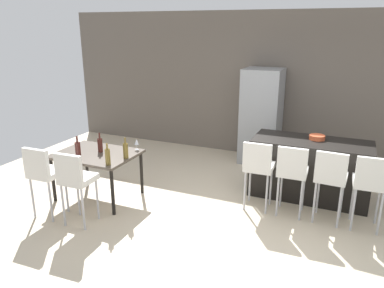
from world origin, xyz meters
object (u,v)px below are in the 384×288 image
bar_chair_far (370,181)px  dining_chair_far (75,177)px  dining_table (97,157)px  fruit_bowl (317,137)px  dining_chair_near (43,171)px  wine_bottle_corner (78,149)px  wine_bottle_end (108,157)px  wine_bottle_middle (100,145)px  kitchen_island (309,169)px  bar_chair_left (258,165)px  wine_glass_left (137,142)px  bar_chair_middle (292,170)px  bar_chair_right (331,175)px  wine_bottle_right (126,150)px  refrigerator (261,116)px

bar_chair_far → dining_chair_far: size_ratio=1.00×
dining_table → fruit_bowl: bearing=25.6°
dining_chair_near → wine_bottle_corner: size_ratio=3.20×
wine_bottle_end → wine_bottle_middle: (-0.44, 0.42, -0.01)m
kitchen_island → wine_bottle_corner: size_ratio=5.40×
bar_chair_left → wine_glass_left: (-1.90, -0.21, 0.17)m
bar_chair_left → bar_chair_far: size_ratio=1.00×
dining_chair_near → bar_chair_middle: bearing=24.4°
wine_bottle_end → dining_table: bearing=143.5°
kitchen_island → bar_chair_left: size_ratio=1.69×
bar_chair_right → dining_table: size_ratio=0.87×
bar_chair_right → wine_bottle_right: bearing=-167.8°
dining_chair_near → wine_bottle_end: wine_bottle_end is taller
wine_bottle_corner → wine_glass_left: size_ratio=1.89×
bar_chair_middle → dining_chair_near: same height
kitchen_island → wine_glass_left: size_ratio=10.19×
bar_chair_left → bar_chair_far: 1.46m
dining_table → wine_glass_left: (0.49, 0.39, 0.19)m
bar_chair_far → wine_bottle_corner: size_ratio=3.20×
kitchen_island → wine_bottle_middle: bearing=-156.5°
dining_chair_near → wine_bottle_right: wine_bottle_right is taller
wine_bottle_end → bar_chair_far: bearing=15.7°
dining_table → refrigerator: (1.92, 2.64, 0.25)m
dining_chair_far → refrigerator: size_ratio=0.57×
wine_bottle_middle → wine_bottle_right: size_ratio=0.98×
wine_bottle_end → wine_glass_left: 0.74m
bar_chair_left → dining_table: bar_chair_left is taller
bar_chair_far → wine_bottle_corner: bearing=-167.6°
dining_chair_near → wine_bottle_right: (0.82, 0.81, 0.16)m
bar_chair_left → refrigerator: refrigerator is taller
kitchen_island → bar_chair_left: 1.03m
fruit_bowl → bar_chair_left: bearing=-128.4°
wine_bottle_right → bar_chair_right: bearing=12.2°
dining_chair_near → fruit_bowl: (3.35, 2.29, 0.26)m
kitchen_island → fruit_bowl: 0.51m
bar_chair_far → dining_table: (-3.85, -0.60, -0.03)m
bar_chair_far → wine_glass_left: bar_chair_far is taller
bar_chair_left → bar_chair_right: bearing=0.0°
bar_chair_far → dining_table: bar_chair_far is taller
wine_bottle_middle → refrigerator: size_ratio=0.17×
kitchen_island → bar_chair_right: bearing=-65.9°
dining_chair_near → dining_chair_far: 0.55m
wine_bottle_middle → bar_chair_left: bearing=12.7°
dining_chair_far → wine_bottle_right: wine_bottle_right is taller
refrigerator → wine_bottle_right: bearing=-117.4°
bar_chair_left → dining_chair_near: (-2.66, -1.42, 0.00)m
bar_chair_far → dining_chair_near: (-4.12, -1.42, 0.00)m
bar_chair_far → wine_glass_left: 3.37m
wine_bottle_middle → dining_table: bearing=-113.2°
wine_bottle_corner → wine_bottle_middle: (0.14, 0.34, -0.01)m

